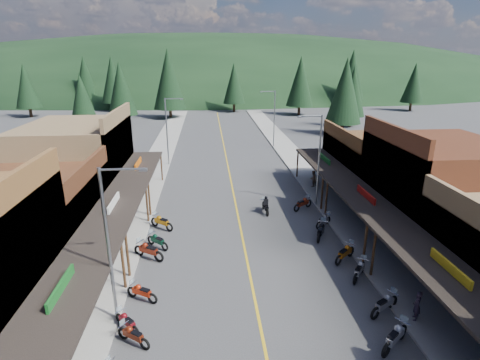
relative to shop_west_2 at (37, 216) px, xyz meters
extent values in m
plane|color=#38383A|center=(13.75, -1.70, -2.53)|extent=(220.00, 220.00, 0.00)
cube|color=gold|center=(13.75, 18.30, -2.53)|extent=(0.15, 90.00, 0.01)
cube|color=gray|center=(5.05, 18.30, -2.46)|extent=(3.40, 94.00, 0.15)
cube|color=gray|center=(22.45, 18.30, -2.46)|extent=(3.40, 94.00, 0.15)
cube|color=brown|center=(3.60, -9.60, 1.57)|extent=(0.30, 10.20, 8.20)
cube|color=black|center=(5.05, -9.60, 0.47)|extent=(3.20, 10.20, 0.18)
cylinder|color=#472D19|center=(6.55, -5.10, -1.03)|extent=(0.16, 0.16, 3.00)
cube|color=#14591E|center=(5.05, -9.60, 0.67)|extent=(0.12, 3.00, 0.70)
cube|color=#3F2111|center=(-0.25, 0.00, -0.03)|extent=(8.00, 9.00, 5.00)
cube|color=#3F2111|center=(3.60, 0.00, 0.57)|extent=(0.30, 9.00, 6.20)
cube|color=black|center=(5.05, 0.00, 0.47)|extent=(3.20, 9.00, 0.18)
cylinder|color=#472D19|center=(6.55, -3.90, -1.03)|extent=(0.16, 0.16, 3.00)
cylinder|color=#472D19|center=(6.55, 3.90, -1.03)|extent=(0.16, 0.16, 3.00)
cube|color=silver|center=(5.05, 0.00, 0.67)|extent=(0.12, 3.00, 0.70)
cube|color=brown|center=(-0.25, 9.60, 0.97)|extent=(8.00, 10.20, 7.00)
cube|color=brown|center=(3.60, 9.60, 1.57)|extent=(0.30, 10.20, 8.20)
cube|color=black|center=(5.05, 9.60, 0.47)|extent=(3.20, 10.20, 0.18)
cylinder|color=#472D19|center=(6.55, 5.10, -1.03)|extent=(0.16, 0.16, 3.00)
cylinder|color=#472D19|center=(6.55, 14.10, -1.03)|extent=(0.16, 0.16, 3.00)
cube|color=#CC590C|center=(5.05, 9.60, 0.67)|extent=(0.12, 3.00, 0.70)
cube|color=brown|center=(23.90, -9.60, 0.57)|extent=(0.30, 10.20, 6.20)
cube|color=black|center=(22.45, -9.60, 0.47)|extent=(3.20, 10.20, 0.18)
cylinder|color=#472D19|center=(20.95, -5.10, -1.03)|extent=(0.16, 0.16, 3.00)
cube|color=gold|center=(22.45, -9.60, 0.67)|extent=(0.12, 3.00, 0.70)
cube|color=#562B19|center=(27.75, 0.00, 0.97)|extent=(8.00, 9.00, 7.00)
cube|color=#562B19|center=(23.90, 0.00, 1.57)|extent=(0.30, 9.00, 8.20)
cube|color=black|center=(22.45, 0.00, 0.47)|extent=(3.20, 9.00, 0.18)
cylinder|color=#472D19|center=(20.95, -3.90, -1.03)|extent=(0.16, 0.16, 3.00)
cylinder|color=#472D19|center=(20.95, 3.90, -1.03)|extent=(0.16, 0.16, 3.00)
cube|color=#B2140F|center=(22.45, 0.00, 0.67)|extent=(0.12, 3.00, 0.70)
cube|color=#4C2D16|center=(27.75, 9.60, -0.03)|extent=(8.00, 10.20, 5.00)
cube|color=#4C2D16|center=(23.90, 9.60, 0.57)|extent=(0.30, 10.20, 6.20)
cube|color=black|center=(22.45, 9.60, 0.47)|extent=(3.20, 10.20, 0.18)
cylinder|color=#472D19|center=(20.95, 5.10, -1.03)|extent=(0.16, 0.16, 3.00)
cylinder|color=#472D19|center=(20.95, 14.10, -1.03)|extent=(0.16, 0.16, 3.00)
cube|color=#14591E|center=(22.45, 9.60, 0.67)|extent=(0.12, 3.00, 0.70)
cylinder|color=gray|center=(6.65, -7.70, 1.47)|extent=(0.16, 0.16, 8.00)
cylinder|color=gray|center=(7.65, -7.70, 5.37)|extent=(2.00, 0.10, 0.10)
cube|color=gray|center=(8.55, -7.70, 5.32)|extent=(0.35, 0.18, 0.12)
cylinder|color=gray|center=(6.65, 20.30, 1.47)|extent=(0.16, 0.16, 8.00)
cylinder|color=gray|center=(7.65, 20.30, 5.37)|extent=(2.00, 0.10, 0.10)
cube|color=gray|center=(8.55, 20.30, 5.32)|extent=(0.35, 0.18, 0.12)
cylinder|color=gray|center=(20.85, 6.30, 1.47)|extent=(0.16, 0.16, 8.00)
cylinder|color=gray|center=(19.85, 6.30, 5.37)|extent=(2.00, 0.10, 0.10)
cube|color=gray|center=(18.95, 6.30, 5.32)|extent=(0.35, 0.18, 0.12)
cylinder|color=gray|center=(20.85, 28.30, 1.47)|extent=(0.16, 0.16, 8.00)
cylinder|color=gray|center=(19.85, 28.30, 5.37)|extent=(2.00, 0.10, 0.10)
cube|color=gray|center=(18.95, 28.30, 5.32)|extent=(0.35, 0.18, 0.12)
ellipsoid|color=black|center=(13.75, 133.30, -2.53)|extent=(310.00, 140.00, 60.00)
cylinder|color=black|center=(-26.25, 60.30, -1.53)|extent=(0.60, 0.60, 2.00)
cone|color=black|center=(-26.25, 60.30, 3.97)|extent=(5.04, 5.04, 9.00)
cylinder|color=black|center=(-10.25, 68.30, -1.53)|extent=(0.60, 0.60, 2.00)
cone|color=black|center=(-10.25, 68.30, 4.72)|extent=(5.88, 5.88, 10.50)
cylinder|color=black|center=(3.75, 56.30, -1.53)|extent=(0.60, 0.60, 2.00)
cone|color=black|center=(3.75, 56.30, 5.47)|extent=(6.72, 6.72, 12.00)
cylinder|color=black|center=(17.75, 64.30, -1.53)|extent=(0.60, 0.60, 2.00)
cone|color=black|center=(17.75, 64.30, 3.97)|extent=(5.04, 5.04, 9.00)
cylinder|color=black|center=(31.75, 58.30, -1.53)|extent=(0.60, 0.60, 2.00)
cone|color=black|center=(31.75, 58.30, 4.72)|extent=(5.88, 5.88, 10.50)
cylinder|color=black|center=(47.75, 70.30, -1.53)|extent=(0.60, 0.60, 2.00)
cone|color=black|center=(47.75, 70.30, 5.47)|extent=(6.72, 6.72, 12.00)
cylinder|color=black|center=(59.75, 62.30, -1.53)|extent=(0.60, 0.60, 2.00)
cone|color=black|center=(59.75, 62.30, 3.97)|extent=(5.04, 5.04, 9.00)
cylinder|color=black|center=(-18.25, 74.30, -1.53)|extent=(0.60, 0.60, 2.00)
cone|color=black|center=(-18.25, 74.30, 4.72)|extent=(5.88, 5.88, 10.50)
cylinder|color=black|center=(-8.25, 38.30, -1.53)|extent=(0.60, 0.60, 2.00)
cone|color=black|center=(-8.25, 38.30, 3.47)|extent=(4.48, 4.48, 8.00)
cylinder|color=black|center=(37.75, 43.30, -1.53)|extent=(0.60, 0.60, 2.00)
cone|color=black|center=(37.75, 43.30, 3.87)|extent=(4.93, 4.93, 8.80)
cylinder|color=black|center=(-4.25, 48.30, -1.53)|extent=(0.60, 0.60, 2.00)
cone|color=black|center=(-4.25, 48.30, 4.27)|extent=(5.38, 5.38, 9.60)
cylinder|color=black|center=(33.75, 36.30, -1.53)|extent=(0.60, 0.60, 2.00)
cone|color=black|center=(33.75, 36.30, 4.67)|extent=(5.82, 5.82, 10.40)
imported|color=#2D2132|center=(21.48, -9.13, -1.59)|extent=(0.57, 0.68, 1.58)
imported|color=brown|center=(21.78, 10.84, -1.56)|extent=(0.91, 0.86, 1.64)
camera|label=1|loc=(11.44, -23.79, 10.13)|focal=28.00mm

